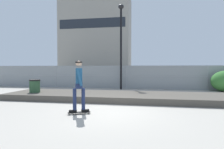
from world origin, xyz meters
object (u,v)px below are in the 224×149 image
Objects in this scene: skateboard at (79,112)px; parked_car_mid at (153,77)px; trash_bin at (35,89)px; parked_car_near at (85,76)px; skater at (79,83)px; street_lamp at (121,37)px.

skateboard is 11.34m from parked_car_mid.
parked_car_mid reaches higher than trash_bin.
parked_car_near is at bearing 176.87° from parked_car_mid.
trash_bin is at bearing -130.35° from parked_car_mid.
skateboard is at bearing 18.43° from skater.
street_lamp is at bearing 86.65° from skateboard.
skater is at bearing -93.35° from street_lamp.
skateboard is 11.81m from parked_car_near.
street_lamp is 7.44m from trash_bin.
street_lamp is at bearing -131.78° from parked_car_mid.
trash_bin is (-4.15, -5.03, -3.57)m from street_lamp.
skateboard is at bearing -93.35° from street_lamp.
parked_car_near is at bearing 141.12° from street_lamp.
skater is at bearing -105.39° from parked_car_mid.
parked_car_near is at bearing 107.16° from skater.
skater reaches higher than skateboard.
parked_car_near is 6.49m from parked_car_mid.
parked_car_near is (-3.48, 11.26, -0.29)m from skater.
skater is 4.81m from trash_bin.
skateboard is at bearing -105.39° from parked_car_mid.
parked_car_mid is at bearing -3.13° from parked_car_near.
parked_car_mid is at bearing 48.22° from street_lamp.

